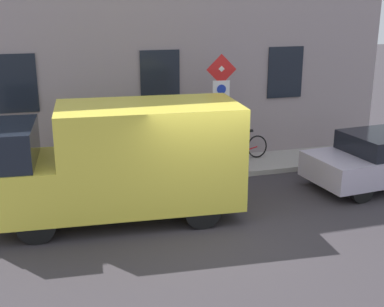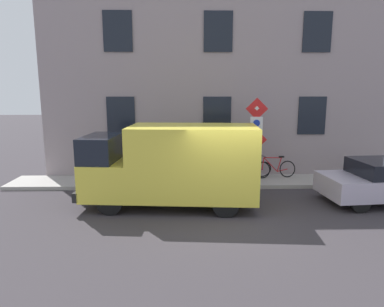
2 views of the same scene
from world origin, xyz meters
name	(u,v)px [view 1 (image 1 of 2)]	position (x,y,z in m)	size (l,w,h in m)	color
ground_plane	(207,225)	(0.00, 0.00, 0.00)	(80.00, 80.00, 0.00)	#363136
sidewalk_slab	(168,172)	(3.43, 0.00, 0.07)	(1.64, 15.79, 0.14)	#A6A09A
building_facade	(156,23)	(4.60, 0.00, 3.98)	(0.75, 13.79, 7.95)	gray
sign_post_stacked	(221,101)	(2.81, -1.28, 2.08)	(0.17, 0.56, 3.02)	#474C47
delivery_van	(122,159)	(0.90, 1.63, 1.33)	(2.40, 5.47, 2.50)	yellow
bicycle_red	(241,147)	(3.70, -2.25, 0.51)	(0.47, 1.71, 0.89)	black
bicycle_purple	(209,150)	(3.70, -1.27, 0.51)	(0.46, 1.72, 0.89)	black
bicycle_blue	(176,153)	(3.70, -0.29, 0.51)	(0.48, 1.71, 0.89)	black
pedestrian	(115,141)	(3.38, 1.43, 1.07)	(0.41, 0.47, 1.72)	#262B47
litter_bin	(163,159)	(2.96, 0.26, 0.59)	(0.44, 0.44, 0.90)	#2D5133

